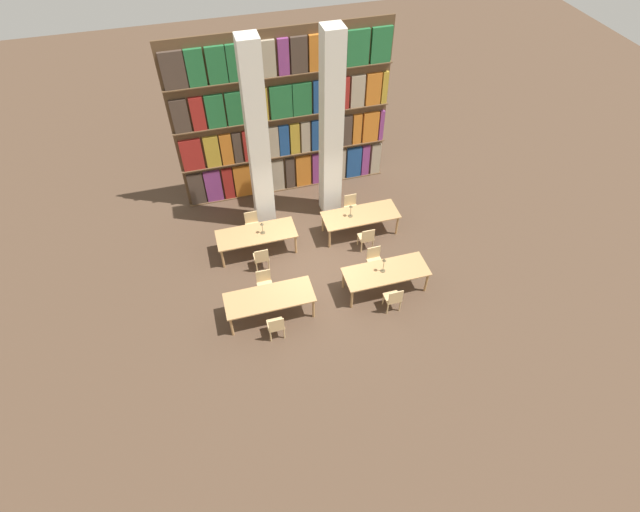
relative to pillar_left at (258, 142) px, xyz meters
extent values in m
plane|color=#4C3828|center=(1.09, -2.55, -3.00)|extent=(40.00, 40.00, 0.00)
cube|color=brown|center=(1.09, 1.52, -0.25)|extent=(6.84, 0.06, 5.50)
cube|color=brown|center=(1.09, 1.52, -2.98)|extent=(6.84, 0.35, 0.03)
cube|color=#47382D|center=(-1.98, 1.49, -2.38)|extent=(0.49, 0.20, 1.19)
cube|color=#84387A|center=(-1.43, 1.49, -2.38)|extent=(0.53, 0.20, 1.19)
cube|color=maroon|center=(-0.94, 1.49, -2.38)|extent=(0.33, 0.20, 1.19)
cube|color=orange|center=(-0.45, 1.49, -2.38)|extent=(0.57, 0.20, 1.19)
cube|color=#236B38|center=(0.08, 1.49, -2.38)|extent=(0.33, 0.20, 1.19)
cube|color=tan|center=(0.61, 1.49, -2.38)|extent=(0.69, 0.20, 1.19)
cube|color=#47382D|center=(1.19, 1.49, -2.38)|extent=(0.29, 0.20, 1.19)
cube|color=orange|center=(1.65, 1.49, -2.38)|extent=(0.51, 0.20, 1.19)
cube|color=#84387A|center=(2.16, 1.49, -2.38)|extent=(0.37, 0.20, 1.19)
cube|color=#47382D|center=(2.54, 1.49, -2.38)|extent=(0.28, 0.20, 1.19)
cube|color=tan|center=(2.93, 1.49, -2.38)|extent=(0.46, 0.20, 1.19)
cube|color=navy|center=(3.49, 1.49, -2.38)|extent=(0.52, 0.20, 1.19)
cube|color=#84387A|center=(3.92, 1.49, -2.38)|extent=(0.26, 0.20, 1.19)
cube|color=tan|center=(4.29, 1.49, -2.38)|extent=(0.33, 0.20, 1.19)
cube|color=brown|center=(1.09, 1.52, -1.61)|extent=(6.84, 0.35, 0.03)
cube|color=maroon|center=(-1.90, 1.49, -1.05)|extent=(0.66, 0.20, 1.09)
cube|color=#B7932D|center=(-1.27, 1.49, -1.05)|extent=(0.45, 0.20, 1.09)
cube|color=orange|center=(-0.82, 1.49, -1.05)|extent=(0.36, 0.20, 1.09)
cube|color=#47382D|center=(-0.47, 1.49, -1.05)|extent=(0.26, 0.20, 1.09)
cube|color=maroon|center=(-0.03, 1.49, -1.05)|extent=(0.50, 0.20, 1.09)
cube|color=tan|center=(0.57, 1.49, -1.05)|extent=(0.58, 0.20, 1.09)
cube|color=navy|center=(1.05, 1.49, -1.05)|extent=(0.32, 0.20, 1.09)
cube|color=#B7932D|center=(1.40, 1.49, -1.05)|extent=(0.30, 0.20, 1.09)
cube|color=tan|center=(1.76, 1.49, -1.05)|extent=(0.29, 0.20, 1.09)
cube|color=navy|center=(2.12, 1.49, -1.05)|extent=(0.30, 0.20, 1.09)
cube|color=maroon|center=(2.64, 1.49, -1.05)|extent=(0.68, 0.20, 1.09)
cube|color=#47382D|center=(3.17, 1.49, -1.05)|extent=(0.34, 0.20, 1.09)
cube|color=orange|center=(3.53, 1.49, -1.05)|extent=(0.29, 0.20, 1.09)
cube|color=orange|center=(4.01, 1.49, -1.05)|extent=(0.54, 0.20, 1.09)
cube|color=#84387A|center=(4.39, 1.49, -1.05)|extent=(0.14, 0.20, 1.09)
cube|color=brown|center=(1.09, 1.52, -0.23)|extent=(6.84, 0.35, 0.03)
cube|color=#47382D|center=(-1.98, 1.49, 0.31)|extent=(0.49, 0.20, 1.05)
cube|color=maroon|center=(-1.48, 1.49, 0.31)|extent=(0.39, 0.20, 1.05)
cube|color=#236B38|center=(-0.96, 1.49, 0.31)|extent=(0.54, 0.20, 1.05)
cube|color=#236B38|center=(-0.34, 1.49, 0.31)|extent=(0.61, 0.20, 1.05)
cube|color=#B7932D|center=(0.32, 1.49, 0.31)|extent=(0.58, 0.20, 1.05)
cube|color=#236B38|center=(1.02, 1.49, 0.31)|extent=(0.68, 0.20, 1.05)
cube|color=#236B38|center=(1.68, 1.49, 0.31)|extent=(0.59, 0.20, 1.05)
cube|color=navy|center=(2.32, 1.49, 0.31)|extent=(0.56, 0.20, 1.05)
cube|color=maroon|center=(2.92, 1.49, 0.31)|extent=(0.53, 0.20, 1.05)
cube|color=tan|center=(3.47, 1.49, 0.31)|extent=(0.45, 0.20, 1.05)
cube|color=orange|center=(4.00, 1.49, 0.31)|extent=(0.48, 0.20, 1.05)
cube|color=#B7932D|center=(4.37, 1.49, 0.31)|extent=(0.18, 0.20, 1.05)
cube|color=brown|center=(1.09, 1.52, 1.14)|extent=(6.84, 0.35, 0.03)
cube|color=#47382D|center=(-1.90, 1.49, 1.69)|extent=(0.65, 0.20, 1.06)
cube|color=#236B38|center=(-1.30, 1.49, 1.69)|extent=(0.50, 0.20, 1.06)
cube|color=#236B38|center=(-0.73, 1.49, 1.69)|extent=(0.54, 0.20, 1.06)
cube|color=#236B38|center=(-0.12, 1.49, 1.69)|extent=(0.63, 0.20, 1.06)
cube|color=tan|center=(0.60, 1.49, 1.69)|extent=(0.69, 0.20, 1.06)
cube|color=#84387A|center=(1.17, 1.49, 1.69)|extent=(0.32, 0.20, 1.06)
cube|color=#47382D|center=(1.63, 1.49, 1.69)|extent=(0.49, 0.20, 1.06)
cube|color=orange|center=(2.14, 1.49, 1.69)|extent=(0.44, 0.20, 1.06)
cube|color=orange|center=(2.71, 1.49, 1.69)|extent=(0.58, 0.20, 1.06)
cube|color=#236B38|center=(3.41, 1.49, 1.69)|extent=(0.68, 0.20, 1.06)
cube|color=#236B38|center=(4.13, 1.49, 1.69)|extent=(0.63, 0.20, 1.06)
cube|color=silver|center=(0.00, 0.00, 0.00)|extent=(0.59, 0.59, 6.00)
cube|color=silver|center=(2.18, 0.00, 0.00)|extent=(0.59, 0.59, 6.00)
cube|color=tan|center=(-0.62, -3.82, -2.27)|extent=(2.37, 0.92, 0.04)
cylinder|color=tan|center=(-1.73, -4.20, -2.64)|extent=(0.07, 0.07, 0.71)
cylinder|color=tan|center=(0.48, -4.20, -2.64)|extent=(0.07, 0.07, 0.71)
cylinder|color=tan|center=(-1.73, -3.44, -2.64)|extent=(0.07, 0.07, 0.71)
cylinder|color=tan|center=(0.48, -3.44, -2.64)|extent=(0.07, 0.07, 0.71)
cylinder|color=tan|center=(-0.80, -4.33, -2.80)|extent=(0.04, 0.04, 0.41)
cylinder|color=tan|center=(-0.44, -4.33, -2.80)|extent=(0.04, 0.04, 0.41)
cylinder|color=tan|center=(-0.80, -4.67, -2.80)|extent=(0.04, 0.04, 0.41)
cylinder|color=tan|center=(-0.44, -4.67, -2.80)|extent=(0.04, 0.04, 0.41)
cube|color=tan|center=(-0.62, -4.50, -2.57)|extent=(0.42, 0.40, 0.04)
cube|color=tan|center=(-0.62, -4.68, -2.34)|extent=(0.40, 0.03, 0.42)
cylinder|color=tan|center=(-0.44, -3.31, -2.80)|extent=(0.04, 0.04, 0.41)
cylinder|color=tan|center=(-0.80, -3.31, -2.80)|extent=(0.04, 0.04, 0.41)
cylinder|color=tan|center=(-0.44, -2.97, -2.80)|extent=(0.04, 0.04, 0.41)
cylinder|color=tan|center=(-0.80, -2.97, -2.80)|extent=(0.04, 0.04, 0.41)
cube|color=tan|center=(-0.62, -3.14, -2.57)|extent=(0.42, 0.40, 0.04)
cube|color=tan|center=(-0.62, -2.95, -2.34)|extent=(0.40, 0.03, 0.42)
cube|color=tan|center=(2.67, -3.79, -2.27)|extent=(2.37, 0.92, 0.04)
cylinder|color=tan|center=(1.57, -4.17, -2.64)|extent=(0.07, 0.07, 0.71)
cylinder|color=tan|center=(3.78, -4.17, -2.64)|extent=(0.07, 0.07, 0.71)
cylinder|color=tan|center=(1.57, -3.41, -2.64)|extent=(0.07, 0.07, 0.71)
cylinder|color=tan|center=(3.78, -3.41, -2.64)|extent=(0.07, 0.07, 0.71)
cylinder|color=tan|center=(2.45, -4.30, -2.80)|extent=(0.04, 0.04, 0.41)
cylinder|color=tan|center=(2.81, -4.30, -2.80)|extent=(0.04, 0.04, 0.41)
cylinder|color=tan|center=(2.45, -4.64, -2.80)|extent=(0.04, 0.04, 0.41)
cylinder|color=tan|center=(2.81, -4.64, -2.80)|extent=(0.04, 0.04, 0.41)
cube|color=tan|center=(2.63, -4.47, -2.57)|extent=(0.42, 0.40, 0.04)
cube|color=tan|center=(2.63, -4.66, -2.34)|extent=(0.40, 0.03, 0.42)
cylinder|color=tan|center=(2.81, -3.28, -2.80)|extent=(0.04, 0.04, 0.41)
cylinder|color=tan|center=(2.45, -3.28, -2.80)|extent=(0.04, 0.04, 0.41)
cylinder|color=tan|center=(2.81, -2.94, -2.80)|extent=(0.04, 0.04, 0.41)
cylinder|color=tan|center=(2.45, -2.94, -2.80)|extent=(0.04, 0.04, 0.41)
cube|color=tan|center=(2.63, -3.11, -2.57)|extent=(0.42, 0.40, 0.04)
cube|color=tan|center=(2.63, -2.93, -2.34)|extent=(0.40, 0.03, 0.42)
cylinder|color=brown|center=(2.59, -3.76, -2.24)|extent=(0.14, 0.14, 0.01)
cylinder|color=brown|center=(2.59, -3.76, -2.03)|extent=(0.02, 0.02, 0.40)
cone|color=brown|center=(2.59, -3.76, -1.80)|extent=(0.11, 0.11, 0.07)
cube|color=tan|center=(-0.50, -1.33, -2.27)|extent=(2.37, 0.92, 0.04)
cylinder|color=tan|center=(-1.61, -1.71, -2.64)|extent=(0.07, 0.07, 0.71)
cylinder|color=tan|center=(0.60, -1.71, -2.64)|extent=(0.07, 0.07, 0.71)
cylinder|color=tan|center=(-1.61, -0.95, -2.64)|extent=(0.07, 0.07, 0.71)
cylinder|color=tan|center=(0.60, -0.95, -2.64)|extent=(0.07, 0.07, 0.71)
cylinder|color=tan|center=(-0.70, -1.84, -2.80)|extent=(0.04, 0.04, 0.41)
cylinder|color=tan|center=(-0.34, -1.84, -2.80)|extent=(0.04, 0.04, 0.41)
cylinder|color=tan|center=(-0.70, -2.18, -2.80)|extent=(0.04, 0.04, 0.41)
cylinder|color=tan|center=(-0.34, -2.18, -2.80)|extent=(0.04, 0.04, 0.41)
cube|color=tan|center=(-0.52, -2.01, -2.57)|extent=(0.42, 0.40, 0.04)
cube|color=tan|center=(-0.52, -2.19, -2.34)|extent=(0.40, 0.03, 0.42)
cylinder|color=tan|center=(-0.34, -0.82, -2.80)|extent=(0.04, 0.04, 0.41)
cylinder|color=tan|center=(-0.70, -0.82, -2.80)|extent=(0.04, 0.04, 0.41)
cylinder|color=tan|center=(-0.34, -0.48, -2.80)|extent=(0.04, 0.04, 0.41)
cylinder|color=tan|center=(-0.70, -0.48, -2.80)|extent=(0.04, 0.04, 0.41)
cube|color=tan|center=(-0.52, -0.65, -2.57)|extent=(0.42, 0.40, 0.04)
cube|color=tan|center=(-0.52, -0.46, -2.34)|extent=(0.40, 0.03, 0.42)
cylinder|color=brown|center=(-0.30, -1.36, -2.24)|extent=(0.14, 0.14, 0.01)
cylinder|color=brown|center=(-0.30, -1.36, -2.07)|extent=(0.02, 0.02, 0.32)
cone|color=brown|center=(-0.30, -1.36, -1.88)|extent=(0.11, 0.11, 0.07)
cube|color=tan|center=(2.76, -1.37, -2.27)|extent=(2.37, 0.92, 0.04)
cylinder|color=tan|center=(1.66, -1.75, -2.64)|extent=(0.07, 0.07, 0.71)
cylinder|color=tan|center=(3.86, -1.75, -2.64)|extent=(0.07, 0.07, 0.71)
cylinder|color=tan|center=(1.66, -0.99, -2.64)|extent=(0.07, 0.07, 0.71)
cylinder|color=tan|center=(3.86, -0.99, -2.64)|extent=(0.07, 0.07, 0.71)
cylinder|color=tan|center=(2.53, -1.88, -2.80)|extent=(0.04, 0.04, 0.41)
cylinder|color=tan|center=(2.89, -1.88, -2.80)|extent=(0.04, 0.04, 0.41)
cylinder|color=tan|center=(2.53, -2.22, -2.80)|extent=(0.04, 0.04, 0.41)
cylinder|color=tan|center=(2.89, -2.22, -2.80)|extent=(0.04, 0.04, 0.41)
cube|color=tan|center=(2.71, -2.05, -2.57)|extent=(0.42, 0.40, 0.04)
cube|color=tan|center=(2.71, -2.23, -2.34)|extent=(0.40, 0.03, 0.42)
cylinder|color=tan|center=(2.89, -0.86, -2.80)|extent=(0.04, 0.04, 0.41)
cylinder|color=tan|center=(2.53, -0.86, -2.80)|extent=(0.04, 0.04, 0.41)
cylinder|color=tan|center=(2.89, -0.52, -2.80)|extent=(0.04, 0.04, 0.41)
cylinder|color=tan|center=(2.53, -0.52, -2.80)|extent=(0.04, 0.04, 0.41)
cube|color=tan|center=(2.71, -0.69, -2.57)|extent=(0.42, 0.40, 0.04)
cube|color=tan|center=(2.71, -0.50, -2.34)|extent=(0.40, 0.03, 0.42)
cylinder|color=brown|center=(2.44, -1.35, -2.24)|extent=(0.14, 0.14, 0.01)
cylinder|color=brown|center=(2.44, -1.35, -2.05)|extent=(0.02, 0.02, 0.36)
cone|color=brown|center=(2.44, -1.35, -1.84)|extent=(0.11, 0.11, 0.07)
camera|label=1|loc=(-1.59, -12.16, 7.98)|focal=28.00mm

